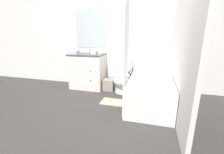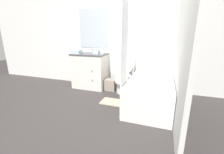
% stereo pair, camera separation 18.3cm
% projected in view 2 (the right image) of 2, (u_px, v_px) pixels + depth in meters
% --- Properties ---
extents(ground_plane, '(14.00, 14.00, 0.00)m').
position_uv_depth(ground_plane, '(94.00, 121.00, 2.34)').
color(ground_plane, '#383333').
extents(wall_back, '(8.00, 0.06, 2.50)m').
position_uv_depth(wall_back, '(123.00, 37.00, 3.54)').
color(wall_back, silver).
rests_on(wall_back, ground_plane).
extents(wall_right, '(0.05, 2.67, 2.50)m').
position_uv_depth(wall_right, '(181.00, 38.00, 2.38)').
color(wall_right, silver).
rests_on(wall_right, ground_plane).
extents(vanity_cabinet, '(0.82, 0.55, 0.85)m').
position_uv_depth(vanity_cabinet, '(90.00, 70.00, 3.73)').
color(vanity_cabinet, silver).
rests_on(vanity_cabinet, ground_plane).
extents(sink_faucet, '(0.14, 0.12, 0.12)m').
position_uv_depth(sink_faucet, '(93.00, 51.00, 3.78)').
color(sink_faucet, silver).
rests_on(sink_faucet, vanity_cabinet).
extents(toilet, '(0.37, 0.64, 0.85)m').
position_uv_depth(toilet, '(124.00, 77.00, 3.41)').
color(toilet, white).
rests_on(toilet, ground_plane).
extents(bathtub, '(0.77, 1.54, 0.52)m').
position_uv_depth(bathtub, '(150.00, 91.00, 2.84)').
color(bathtub, white).
rests_on(bathtub, ground_plane).
extents(shower_curtain, '(0.02, 0.36, 1.96)m').
position_uv_depth(shower_curtain, '(124.00, 56.00, 2.29)').
color(shower_curtain, white).
rests_on(shower_curtain, ground_plane).
extents(wastebasket, '(0.25, 0.21, 0.26)m').
position_uv_depth(wastebasket, '(111.00, 85.00, 3.60)').
color(wastebasket, gray).
rests_on(wastebasket, ground_plane).
extents(tissue_box, '(0.13, 0.13, 0.12)m').
position_uv_depth(tissue_box, '(96.00, 52.00, 3.54)').
color(tissue_box, silver).
rests_on(tissue_box, vanity_cabinet).
extents(soap_dispenser, '(0.07, 0.07, 0.16)m').
position_uv_depth(soap_dispenser, '(102.00, 51.00, 3.52)').
color(soap_dispenser, white).
rests_on(soap_dispenser, vanity_cabinet).
extents(hand_towel_folded, '(0.20, 0.17, 0.09)m').
position_uv_depth(hand_towel_folded, '(77.00, 52.00, 3.57)').
color(hand_towel_folded, silver).
rests_on(hand_towel_folded, vanity_cabinet).
extents(bath_towel_folded, '(0.34, 0.22, 0.08)m').
position_uv_depth(bath_towel_folded, '(140.00, 83.00, 2.34)').
color(bath_towel_folded, beige).
rests_on(bath_towel_folded, bathtub).
extents(bath_mat, '(0.47, 0.31, 0.02)m').
position_uv_depth(bath_mat, '(113.00, 102.00, 2.96)').
color(bath_mat, tan).
rests_on(bath_mat, ground_plane).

